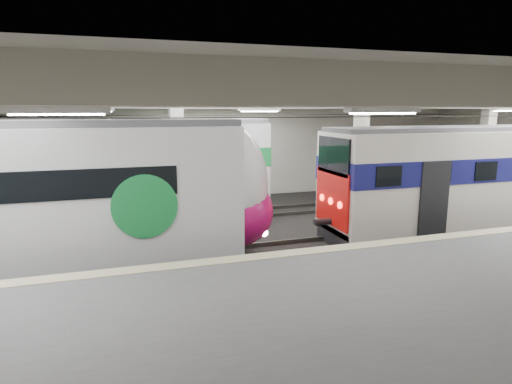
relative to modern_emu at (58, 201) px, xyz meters
name	(u,v)px	position (x,y,z in m)	size (l,w,h in m)	color
station_hall	(298,167)	(6.93, -1.74, 0.95)	(36.00, 24.00, 5.75)	black
modern_emu	(58,201)	(0.00, 0.00, 0.00)	(14.60, 3.01, 4.67)	silver
older_rer	(475,177)	(15.46, 0.00, -0.04)	(12.99, 2.87, 4.31)	beige
far_train	(100,172)	(0.97, 5.50, 0.05)	(14.35, 3.35, 4.54)	silver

